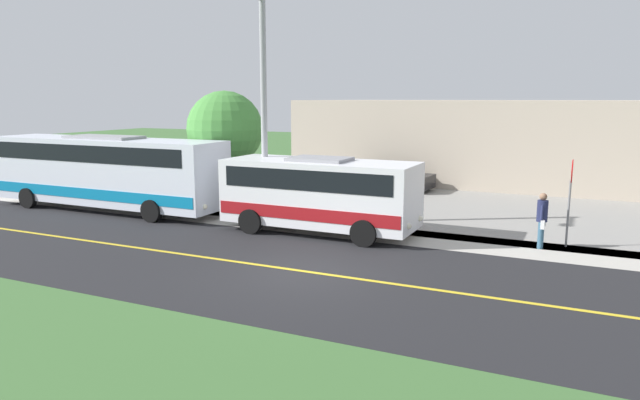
{
  "coord_description": "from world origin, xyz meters",
  "views": [
    {
      "loc": [
        13.89,
        7.07,
        4.8
      ],
      "look_at": [
        -3.5,
        -1.09,
        1.4
      ],
      "focal_mm": 32.22,
      "sensor_mm": 36.0,
      "label": 1
    }
  ],
  "objects": [
    {
      "name": "ground_plane",
      "position": [
        0.0,
        0.0,
        0.0
      ],
      "size": [
        120.0,
        120.0,
        0.0
      ],
      "primitive_type": "plane",
      "color": "#3D6633"
    },
    {
      "name": "road_surface",
      "position": [
        0.0,
        0.0,
        0.0
      ],
      "size": [
        8.0,
        100.0,
        0.01
      ],
      "primitive_type": "cube",
      "color": "black",
      "rests_on": "ground"
    },
    {
      "name": "sidewalk",
      "position": [
        -5.2,
        0.0,
        0.0
      ],
      "size": [
        2.4,
        100.0,
        0.01
      ],
      "primitive_type": "cube",
      "color": "#B2ADA3",
      "rests_on": "ground"
    },
    {
      "name": "parking_lot_surface",
      "position": [
        -12.4,
        3.0,
        0.0
      ],
      "size": [
        14.0,
        36.0,
        0.01
      ],
      "primitive_type": "cube",
      "color": "gray",
      "rests_on": "ground"
    },
    {
      "name": "road_centre_line",
      "position": [
        0.0,
        0.0,
        0.01
      ],
      "size": [
        0.16,
        100.0,
        0.0
      ],
      "primitive_type": "cube",
      "color": "gold",
      "rests_on": "ground"
    },
    {
      "name": "shuttle_bus_front",
      "position": [
        -4.54,
        -1.58,
        1.51
      ],
      "size": [
        2.73,
        7.11,
        2.74
      ],
      "color": "white",
      "rests_on": "ground"
    },
    {
      "name": "transit_bus_rear",
      "position": [
        -4.53,
        -11.81,
        1.77
      ],
      "size": [
        2.7,
        11.42,
        3.23
      ],
      "color": "silver",
      "rests_on": "ground"
    },
    {
      "name": "pedestrian_with_bags",
      "position": [
        -5.59,
        5.87,
        0.98
      ],
      "size": [
        0.72,
        0.34,
        1.82
      ],
      "color": "#335972",
      "rests_on": "ground"
    },
    {
      "name": "stop_sign",
      "position": [
        -6.1,
        6.63,
        1.96
      ],
      "size": [
        0.76,
        0.07,
        2.88
      ],
      "color": "slate",
      "rests_on": "ground"
    },
    {
      "name": "street_light_pole",
      "position": [
        -4.88,
        -4.12,
        4.67
      ],
      "size": [
        1.97,
        0.24,
        8.52
      ],
      "color": "#9E9EA3",
      "rests_on": "ground"
    },
    {
      "name": "parked_car_near",
      "position": [
        -15.22,
        -2.44,
        0.69
      ],
      "size": [
        2.28,
        4.53,
        1.45
      ],
      "color": "black",
      "rests_on": "ground"
    },
    {
      "name": "tree_curbside",
      "position": [
        -7.4,
        -7.56,
        3.45
      ],
      "size": [
        3.36,
        3.36,
        5.15
      ],
      "color": "#4C3826",
      "rests_on": "ground"
    },
    {
      "name": "commercial_building",
      "position": [
        -21.4,
        2.37,
        2.35
      ],
      "size": [
        10.0,
        22.81,
        4.7
      ],
      "primitive_type": "cube",
      "color": "#B7A893",
      "rests_on": "ground"
    }
  ]
}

